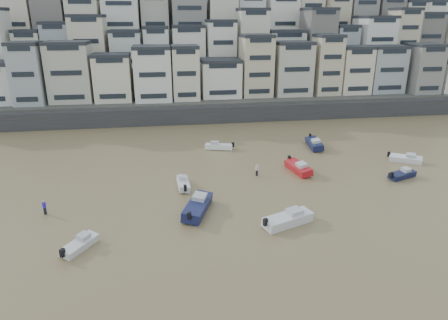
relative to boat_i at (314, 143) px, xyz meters
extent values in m
cube|color=#38383A|center=(-13.65, 20.10, 0.88)|extent=(140.00, 3.00, 3.50)
cube|color=#4C4C47|center=(-8.65, 27.10, 1.13)|extent=(140.00, 14.00, 4.00)
cube|color=#4C4C47|center=(-8.65, 39.10, 4.13)|extent=(140.00, 14.00, 10.00)
cube|color=#4C4C47|center=(-8.65, 51.10, 8.13)|extent=(140.00, 14.00, 18.00)
cube|color=#4C4C47|center=(-8.65, 63.10, 12.13)|extent=(140.00, 16.00, 26.00)
cube|color=#4C4C47|center=(-8.65, 77.10, 15.13)|extent=(140.00, 18.00, 32.00)
camera|label=1|loc=(-25.57, -62.56, 20.53)|focal=32.00mm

